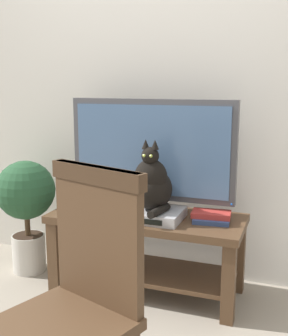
% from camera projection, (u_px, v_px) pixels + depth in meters
% --- Properties ---
extents(back_wall, '(7.00, 0.12, 2.80)m').
position_uv_depth(back_wall, '(164.00, 63.00, 2.80)').
color(back_wall, silver).
rests_on(back_wall, ground).
extents(tv_stand, '(1.16, 0.49, 0.49)m').
position_uv_depth(tv_stand, '(147.00, 239.00, 2.63)').
color(tv_stand, '#513823').
rests_on(tv_stand, ground).
extents(tv, '(1.02, 0.20, 0.69)m').
position_uv_depth(tv, '(151.00, 153.00, 2.60)').
color(tv, '#4C4C51').
rests_on(tv, tv_stand).
extents(media_box, '(0.35, 0.29, 0.06)m').
position_uv_depth(media_box, '(152.00, 214.00, 2.52)').
color(media_box, '#BCBCC1').
rests_on(media_box, tv_stand).
extents(cat, '(0.23, 0.31, 0.41)m').
position_uv_depth(cat, '(152.00, 184.00, 2.47)').
color(cat, black).
rests_on(cat, media_box).
extents(wooden_chair, '(0.52, 0.52, 1.00)m').
position_uv_depth(wooden_chair, '(77.00, 294.00, 1.45)').
color(wooden_chair, '#513823').
rests_on(wooden_chair, ground).
extents(book_stack, '(0.23, 0.19, 0.06)m').
position_uv_depth(book_stack, '(211.00, 217.00, 2.47)').
color(book_stack, '#33477A').
rests_on(book_stack, tv_stand).
extents(potted_plant, '(0.39, 0.39, 0.77)m').
position_uv_depth(potted_plant, '(26.00, 202.00, 2.89)').
color(potted_plant, beige).
rests_on(potted_plant, ground).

